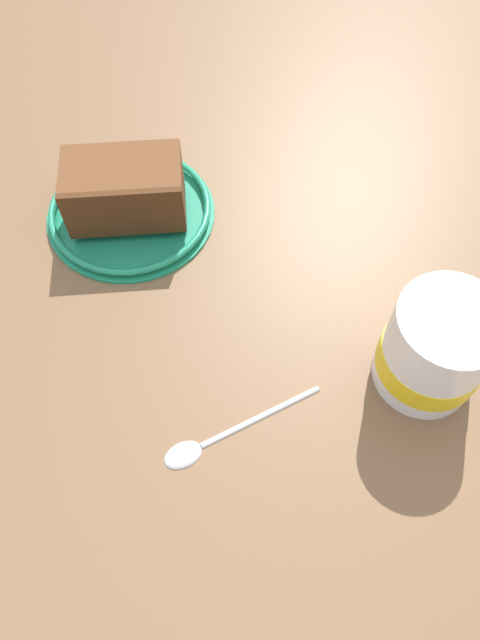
{
  "coord_description": "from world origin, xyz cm",
  "views": [
    {
      "loc": [
        26.26,
        -5.43,
        43.12
      ],
      "look_at": [
        3.9,
        1.37,
        3.0
      ],
      "focal_mm": 32.94,
      "sensor_mm": 36.0,
      "label": 1
    }
  ],
  "objects_px": {
    "teaspoon": "(211,440)",
    "tea_mug": "(436,349)",
    "small_plate": "(131,211)",
    "cake_slice": "(125,191)"
  },
  "relations": [
    {
      "from": "teaspoon",
      "to": "cake_slice",
      "type": "bearing_deg",
      "value": -176.69
    },
    {
      "from": "small_plate",
      "to": "tea_mug",
      "type": "xyz_separation_m",
      "value": [
        0.23,
        0.19,
        0.04
      ]
    },
    {
      "from": "tea_mug",
      "to": "cake_slice",
      "type": "bearing_deg",
      "value": -139.92
    },
    {
      "from": "small_plate",
      "to": "cake_slice",
      "type": "relative_size",
      "value": 1.37
    },
    {
      "from": "teaspoon",
      "to": "tea_mug",
      "type": "bearing_deg",
      "value": 91.92
    },
    {
      "from": "small_plate",
      "to": "tea_mug",
      "type": "relative_size",
      "value": 1.65
    },
    {
      "from": "cake_slice",
      "to": "tea_mug",
      "type": "height_order",
      "value": "tea_mug"
    },
    {
      "from": "cake_slice",
      "to": "teaspoon",
      "type": "xyz_separation_m",
      "value": [
        0.23,
        0.01,
        -0.03
      ]
    },
    {
      "from": "tea_mug",
      "to": "teaspoon",
      "type": "bearing_deg",
      "value": -88.08
    },
    {
      "from": "small_plate",
      "to": "cake_slice",
      "type": "bearing_deg",
      "value": -12.33
    }
  ]
}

